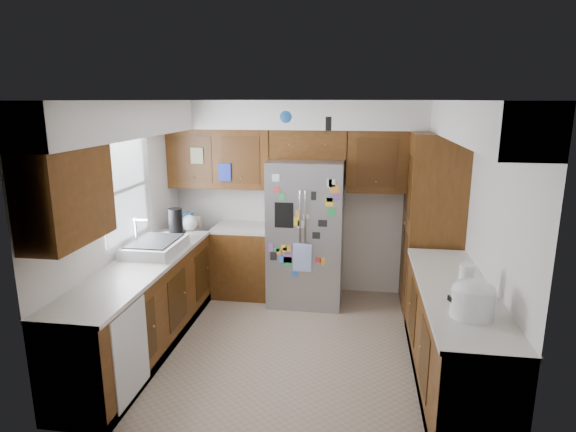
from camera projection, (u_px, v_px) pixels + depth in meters
The scene contains 12 objects.
floor at pixel (293, 345), 5.04m from camera, with size 3.60×3.60×0.00m, color tan.
room_shell at pixel (288, 167), 4.97m from camera, with size 3.64×3.24×2.52m.
left_counter_run at pixel (168, 298), 5.16m from camera, with size 1.36×3.20×0.92m.
right_counter_run at pixel (453, 341), 4.27m from camera, with size 0.63×2.25×0.92m.
pantry at pixel (432, 224), 5.67m from camera, with size 0.60×0.90×2.15m, color #41290C.
fridge at pixel (306, 232), 5.98m from camera, with size 0.90×0.79×1.80m.
bridge_cabinet at pixel (309, 144), 5.95m from camera, with size 0.96×0.34×0.35m, color #41290C.
fridge_top_items at pixel (305, 118), 5.81m from camera, with size 0.81×0.31×0.31m.
sink_assembly at pixel (155, 246), 5.11m from camera, with size 0.52×0.70×0.37m.
left_counter_clutter at pixel (182, 224), 5.79m from camera, with size 0.31×0.81×0.38m.
rice_cooker at pixel (473, 298), 3.59m from camera, with size 0.33×0.32×0.28m.
paper_towel at pixel (466, 280), 3.96m from camera, with size 0.12×0.12×0.28m, color white.
Camera 1 is at (0.63, -4.53, 2.51)m, focal length 30.00 mm.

